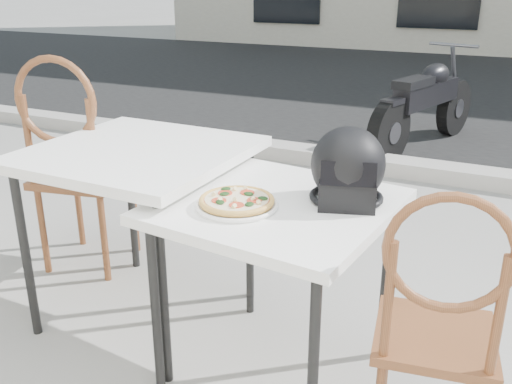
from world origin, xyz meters
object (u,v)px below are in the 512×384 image
at_px(pizza, 237,200).
at_px(helmet, 348,169).
at_px(cafe_table_side, 138,164).
at_px(cafe_chair_side, 74,155).
at_px(cafe_chair_main, 439,316).
at_px(motorcycle, 426,105).
at_px(cafe_table_main, 277,218).
at_px(plate, 237,205).

distance_m(pizza, helmet, 0.40).
bearing_deg(pizza, helmet, 34.53).
bearing_deg(cafe_table_side, cafe_chair_side, 158.42).
distance_m(pizza, cafe_chair_main, 0.75).
height_order(pizza, motorcycle, motorcycle).
bearing_deg(cafe_table_main, pizza, -130.98).
height_order(pizza, cafe_chair_main, cafe_chair_main).
bearing_deg(cafe_chair_main, pizza, -14.31).
xyz_separation_m(cafe_table_main, cafe_chair_main, (0.61, -0.18, -0.13)).
bearing_deg(motorcycle, cafe_table_main, -72.63).
bearing_deg(cafe_chair_side, pizza, 146.71).
xyz_separation_m(plate, pizza, (0.00, 0.00, 0.02)).
relative_size(plate, cafe_chair_side, 0.25).
relative_size(pizza, motorcycle, 0.16).
xyz_separation_m(helmet, cafe_chair_side, (-1.50, 0.26, -0.22)).
relative_size(cafe_table_side, cafe_chair_side, 0.76).
distance_m(cafe_table_main, cafe_chair_side, 1.33).
height_order(helmet, cafe_chair_main, helmet).
distance_m(cafe_table_main, motorcycle, 3.54).
relative_size(cafe_table_main, plate, 2.94).
distance_m(plate, helmet, 0.41).
height_order(plate, cafe_table_side, cafe_table_side).
bearing_deg(cafe_table_side, motorcycle, 79.28).
distance_m(plate, cafe_table_side, 0.65).
xyz_separation_m(cafe_table_main, helmet, (0.22, 0.11, 0.19)).
xyz_separation_m(pizza, cafe_chair_main, (0.71, -0.07, -0.23)).
bearing_deg(motorcycle, cafe_table_side, -84.35).
height_order(cafe_table_main, helmet, helmet).
xyz_separation_m(cafe_table_side, cafe_chair_side, (-0.58, 0.23, -0.10)).
bearing_deg(cafe_table_main, motorcycle, 90.99).
distance_m(cafe_chair_main, cafe_table_side, 1.37).
bearing_deg(helmet, motorcycle, 77.21).
bearing_deg(plate, cafe_chair_side, 157.89).
xyz_separation_m(cafe_table_side, motorcycle, (0.64, 3.39, -0.34)).
relative_size(helmet, cafe_chair_main, 0.35).
height_order(pizza, cafe_table_side, cafe_table_side).
bearing_deg(motorcycle, pizza, -74.25).
height_order(cafe_table_side, cafe_chair_side, cafe_chair_side).
bearing_deg(helmet, cafe_table_main, -171.95).
bearing_deg(cafe_table_main, cafe_table_side, 169.13).
bearing_deg(cafe_table_side, cafe_table_main, -10.87).
relative_size(pizza, helmet, 0.82).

